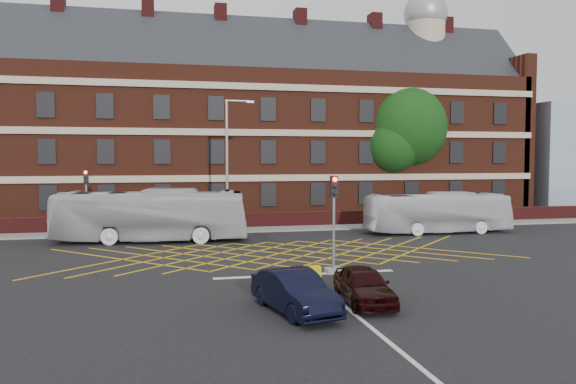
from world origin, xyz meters
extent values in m
plane|color=black|center=(0.00, 0.00, 0.00)|extent=(120.00, 120.00, 0.00)
cube|color=#502114|center=(0.00, 22.00, 6.00)|extent=(50.00, 12.00, 12.00)
cube|color=black|center=(0.00, 22.00, 12.00)|extent=(51.00, 10.61, 10.61)
cube|color=#B7A88C|center=(0.00, 15.92, 7.00)|extent=(50.00, 0.18, 0.50)
cube|color=black|center=(0.00, 15.94, 5.50)|extent=(1.20, 0.14, 1.80)
cube|color=#481313|center=(-7.00, 22.00, 16.50)|extent=(1.00, 1.40, 3.20)
cylinder|color=#B7A88C|center=(18.00, 22.00, 15.00)|extent=(3.60, 3.60, 6.00)
sphere|color=gray|center=(18.00, 22.00, 18.40)|extent=(4.00, 4.00, 4.00)
cube|color=#481313|center=(0.00, 13.00, 0.55)|extent=(56.00, 0.50, 1.10)
cube|color=slate|center=(0.00, 12.00, 0.06)|extent=(60.00, 3.00, 0.12)
cube|color=#CC990C|center=(0.00, 2.00, 0.01)|extent=(8.22, 8.22, 0.02)
cube|color=silver|center=(0.00, -3.50, 0.01)|extent=(8.00, 0.30, 0.02)
cube|color=silver|center=(0.00, -10.00, 0.01)|extent=(0.15, 14.00, 0.02)
imported|color=#B8B9BD|center=(-6.69, 7.76, 1.60)|extent=(11.74, 4.20, 3.20)
imported|color=silver|center=(12.00, 7.57, 1.38)|extent=(9.93, 2.49, 2.76)
imported|color=black|center=(-1.82, -9.19, 0.68)|extent=(2.38, 4.37, 1.37)
imported|color=black|center=(0.78, -8.62, 0.64)|extent=(1.74, 3.87, 1.29)
cylinder|color=black|center=(13.99, 17.38, 3.12)|extent=(0.90, 0.90, 6.23)
sphere|color=black|center=(13.99, 17.38, 7.63)|extent=(7.00, 7.00, 7.00)
sphere|color=black|center=(12.49, 16.58, 6.03)|extent=(4.55, 4.55, 4.55)
sphere|color=black|center=(15.49, 18.18, 6.43)|extent=(4.20, 4.20, 4.20)
cube|color=slate|center=(1.30, -3.40, 0.10)|extent=(0.70, 0.70, 0.20)
cylinder|color=gray|center=(1.30, -3.40, 1.75)|extent=(0.12, 0.12, 3.50)
cube|color=black|center=(1.30, -3.40, 3.80)|extent=(0.30, 0.25, 0.95)
sphere|color=#FF0C05|center=(1.30, -3.54, 4.12)|extent=(0.20, 0.20, 0.20)
cube|color=slate|center=(-10.84, 11.44, 0.10)|extent=(0.70, 0.70, 0.20)
cylinder|color=gray|center=(-10.84, 11.44, 1.75)|extent=(0.12, 0.12, 3.50)
cube|color=black|center=(-10.84, 11.44, 3.80)|extent=(0.30, 0.25, 0.95)
sphere|color=#FF0C05|center=(-10.84, 11.30, 4.12)|extent=(0.20, 0.20, 0.20)
cube|color=slate|center=(-1.95, 9.25, 0.10)|extent=(1.00, 1.00, 0.20)
cylinder|color=gray|center=(-1.95, 9.25, 4.35)|extent=(0.18, 0.18, 8.71)
cylinder|color=gray|center=(-1.25, 9.25, 8.71)|extent=(1.60, 0.12, 0.12)
cube|color=gray|center=(-0.45, 9.25, 8.66)|extent=(0.50, 0.20, 0.12)
cylinder|color=gray|center=(-12.60, 11.55, 1.10)|extent=(0.10, 0.10, 2.20)
cube|color=silver|center=(-12.60, 11.47, 1.90)|extent=(1.10, 0.06, 0.45)
cube|color=silver|center=(-12.60, 11.47, 1.40)|extent=(1.10, 0.06, 0.40)
cube|color=silver|center=(-12.60, 11.47, 0.95)|extent=(1.10, 0.06, 0.35)
cube|color=gold|center=(-0.23, -5.88, 0.42)|extent=(0.40, 0.43, 0.84)
camera|label=1|loc=(-5.99, -26.79, 5.05)|focal=35.00mm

